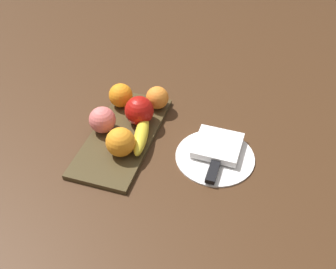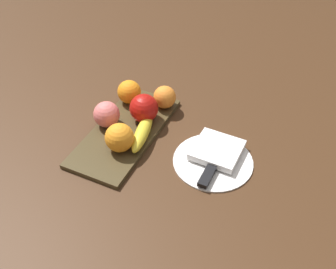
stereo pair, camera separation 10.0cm
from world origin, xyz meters
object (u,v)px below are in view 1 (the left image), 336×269
(banana, at_px, (141,135))
(orange_near_banana, at_px, (120,142))
(fruit_tray, at_px, (123,135))
(dinner_plate, at_px, (215,156))
(orange_near_apple, at_px, (121,95))
(apple, at_px, (139,110))
(orange_center, at_px, (157,98))
(peach, at_px, (103,119))
(knife, at_px, (215,165))
(folded_napkin, at_px, (218,145))

(banana, distance_m, orange_near_banana, 0.07)
(fruit_tray, distance_m, dinner_plate, 0.25)
(fruit_tray, relative_size, orange_near_apple, 5.32)
(fruit_tray, xyz_separation_m, orange_near_apple, (0.12, 0.05, 0.04))
(apple, height_order, orange_near_apple, apple)
(orange_center, bearing_deg, apple, 162.27)
(orange_near_apple, relative_size, dinner_plate, 0.34)
(banana, xyz_separation_m, dinner_plate, (0.01, -0.20, -0.03))
(peach, bearing_deg, dinner_plate, -89.97)
(peach, distance_m, knife, 0.32)
(peach, height_order, folded_napkin, peach)
(orange_center, relative_size, dinner_plate, 0.32)
(orange_near_apple, height_order, dinner_plate, orange_near_apple)
(orange_near_apple, height_order, orange_near_banana, orange_near_banana)
(fruit_tray, xyz_separation_m, peach, (-0.00, 0.06, 0.04))
(folded_napkin, bearing_deg, banana, 99.57)
(orange_near_apple, distance_m, knife, 0.35)
(fruit_tray, bearing_deg, banana, -98.05)
(folded_napkin, bearing_deg, orange_near_apple, 73.66)
(folded_napkin, bearing_deg, peach, 94.72)
(apple, distance_m, orange_near_apple, 0.10)
(banana, bearing_deg, peach, 74.33)
(orange_center, bearing_deg, dinner_plate, -124.31)
(fruit_tray, relative_size, peach, 5.12)
(apple, height_order, orange_center, apple)
(fruit_tray, xyz_separation_m, folded_napkin, (0.03, -0.25, 0.01))
(banana, xyz_separation_m, peach, (0.01, 0.11, 0.02))
(orange_center, bearing_deg, orange_near_banana, 172.51)
(orange_near_apple, bearing_deg, dinner_plate, -110.62)
(orange_near_apple, xyz_separation_m, orange_center, (0.02, -0.10, -0.00))
(knife, bearing_deg, fruit_tray, 81.59)
(fruit_tray, distance_m, apple, 0.08)
(knife, bearing_deg, orange_center, 50.10)
(orange_near_apple, distance_m, peach, 0.12)
(apple, distance_m, peach, 0.10)
(banana, height_order, orange_center, orange_center)
(dinner_plate, bearing_deg, folded_napkin, 0.00)
(banana, bearing_deg, knife, -110.92)
(orange_near_apple, distance_m, orange_center, 0.11)
(fruit_tray, height_order, peach, peach)
(apple, xyz_separation_m, dinner_plate, (-0.06, -0.23, -0.05))
(orange_center, xyz_separation_m, dinner_plate, (-0.14, -0.20, -0.04))
(apple, relative_size, knife, 0.45)
(orange_near_apple, relative_size, folded_napkin, 0.58)
(dinner_plate, relative_size, knife, 1.13)
(fruit_tray, xyz_separation_m, knife, (-0.04, -0.26, 0.01))
(fruit_tray, height_order, orange_near_apple, orange_near_apple)
(peach, bearing_deg, knife, -97.43)
(orange_near_banana, bearing_deg, knife, -83.17)
(orange_center, distance_m, folded_napkin, 0.23)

